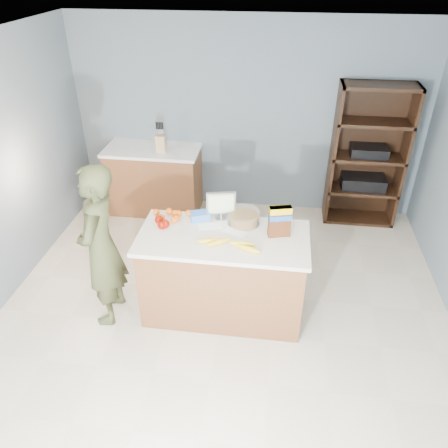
# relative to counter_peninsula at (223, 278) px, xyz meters

# --- Properties ---
(floor) EXTENTS (4.50, 5.00, 0.02)m
(floor) POSITION_rel_counter_peninsula_xyz_m (0.00, -0.30, -0.42)
(floor) COLOR beige
(floor) RESTS_ON ground
(walls) EXTENTS (4.52, 5.02, 2.51)m
(walls) POSITION_rel_counter_peninsula_xyz_m (0.00, -0.30, 1.24)
(walls) COLOR slate
(walls) RESTS_ON ground
(counter_peninsula) EXTENTS (1.56, 0.76, 0.90)m
(counter_peninsula) POSITION_rel_counter_peninsula_xyz_m (0.00, 0.00, 0.00)
(counter_peninsula) COLOR brown
(counter_peninsula) RESTS_ON ground
(back_cabinet) EXTENTS (1.24, 0.62, 0.90)m
(back_cabinet) POSITION_rel_counter_peninsula_xyz_m (-1.20, 1.90, 0.04)
(back_cabinet) COLOR brown
(back_cabinet) RESTS_ON ground
(shelving_unit) EXTENTS (0.90, 0.40, 1.80)m
(shelving_unit) POSITION_rel_counter_peninsula_xyz_m (1.55, 2.05, 0.45)
(shelving_unit) COLOR black
(shelving_unit) RESTS_ON ground
(person) EXTENTS (0.43, 0.62, 1.62)m
(person) POSITION_rel_counter_peninsula_xyz_m (-1.10, -0.19, 0.39)
(person) COLOR #3A3E22
(person) RESTS_ON ground
(knife_block) EXTENTS (0.12, 0.10, 0.31)m
(knife_block) POSITION_rel_counter_peninsula_xyz_m (-1.05, 1.82, 0.60)
(knife_block) COLOR tan
(knife_block) RESTS_ON back_cabinet
(envelopes) EXTENTS (0.49, 0.24, 0.00)m
(envelopes) POSITION_rel_counter_peninsula_xyz_m (-0.02, 0.11, 0.49)
(envelopes) COLOR white
(envelopes) RESTS_ON counter_peninsula
(bananas) EXTENTS (0.58, 0.22, 0.05)m
(bananas) POSITION_rel_counter_peninsula_xyz_m (0.08, -0.15, 0.51)
(bananas) COLOR yellow
(bananas) RESTS_ON counter_peninsula
(apples) EXTENTS (0.16, 0.17, 0.08)m
(apples) POSITION_rel_counter_peninsula_xyz_m (-0.59, 0.08, 0.53)
(apples) COLOR #870C01
(apples) RESTS_ON counter_peninsula
(oranges) EXTENTS (0.38, 0.21, 0.07)m
(oranges) POSITION_rel_counter_peninsula_xyz_m (-0.53, 0.25, 0.52)
(oranges) COLOR orange
(oranges) RESTS_ON counter_peninsula
(blue_carton) EXTENTS (0.21, 0.18, 0.08)m
(blue_carton) POSITION_rel_counter_peninsula_xyz_m (-0.26, 0.25, 0.52)
(blue_carton) COLOR blue
(blue_carton) RESTS_ON counter_peninsula
(salad_bowl) EXTENTS (0.30, 0.30, 0.13)m
(salad_bowl) POSITION_rel_counter_peninsula_xyz_m (0.16, 0.24, 0.54)
(salad_bowl) COLOR #267219
(salad_bowl) RESTS_ON counter_peninsula
(tv) EXTENTS (0.28, 0.12, 0.28)m
(tv) POSITION_rel_counter_peninsula_xyz_m (-0.06, 0.30, 0.64)
(tv) COLOR silver
(tv) RESTS_ON counter_peninsula
(cereal_box) EXTENTS (0.21, 0.12, 0.30)m
(cereal_box) POSITION_rel_counter_peninsula_xyz_m (0.50, 0.08, 0.66)
(cereal_box) COLOR #592B14
(cereal_box) RESTS_ON counter_peninsula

